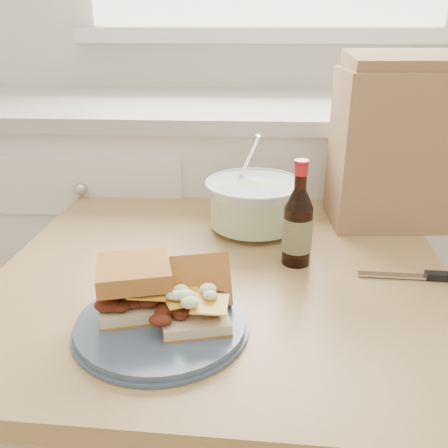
# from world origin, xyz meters

# --- Properties ---
(cabinet_run) EXTENTS (2.50, 0.64, 0.94)m
(cabinet_run) POSITION_xyz_m (-0.00, 1.70, 0.47)
(cabinet_run) COLOR white
(cabinet_run) RESTS_ON ground
(dining_table) EXTENTS (0.91, 0.91, 0.73)m
(dining_table) POSITION_xyz_m (-0.09, 1.01, 0.62)
(dining_table) COLOR #AC8651
(dining_table) RESTS_ON ground
(plate) EXTENTS (0.27, 0.27, 0.02)m
(plate) POSITION_xyz_m (-0.17, 0.78, 0.73)
(plate) COLOR #42546B
(plate) RESTS_ON dining_table
(sandwich_left) EXTENTS (0.14, 0.13, 0.08)m
(sandwich_left) POSITION_xyz_m (-0.22, 0.81, 0.79)
(sandwich_left) COLOR beige
(sandwich_left) RESTS_ON plate
(sandwich_right) EXTENTS (0.12, 0.16, 0.09)m
(sandwich_right) POSITION_xyz_m (-0.12, 0.80, 0.77)
(sandwich_right) COLOR beige
(sandwich_right) RESTS_ON plate
(coleslaw_bowl) EXTENTS (0.22, 0.22, 0.22)m
(coleslaw_bowl) POSITION_xyz_m (-0.03, 1.19, 0.78)
(coleslaw_bowl) COLOR silver
(coleslaw_bowl) RESTS_ON dining_table
(beer_bottle) EXTENTS (0.06, 0.06, 0.21)m
(beer_bottle) POSITION_xyz_m (0.05, 1.03, 0.81)
(beer_bottle) COLOR black
(beer_bottle) RESTS_ON dining_table
(knife) EXTENTS (0.21, 0.03, 0.01)m
(knife) POSITION_xyz_m (0.31, 0.97, 0.73)
(knife) COLOR silver
(knife) RESTS_ON dining_table
(paper_bag) EXTENTS (0.28, 0.19, 0.35)m
(paper_bag) POSITION_xyz_m (0.29, 1.26, 0.90)
(paper_bag) COLOR #AB7952
(paper_bag) RESTS_ON dining_table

